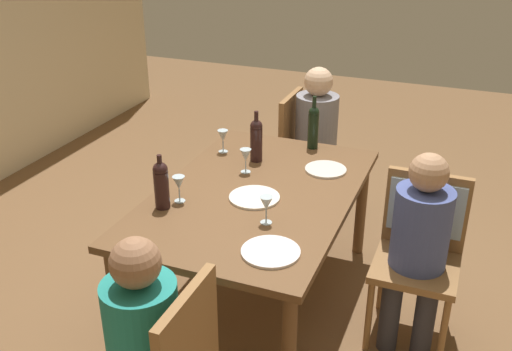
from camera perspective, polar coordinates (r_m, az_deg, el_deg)
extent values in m
plane|color=brown|center=(3.68, 0.00, -11.81)|extent=(10.00, 10.00, 0.00)
cube|color=brown|center=(3.29, 0.00, -1.88)|extent=(1.65, 1.06, 0.04)
cylinder|color=brown|center=(4.00, 10.18, -3.03)|extent=(0.07, 0.07, 0.69)
cylinder|color=brown|center=(3.13, -13.35, -12.33)|extent=(0.07, 0.07, 0.69)
cylinder|color=brown|center=(4.24, -2.02, -0.88)|extent=(0.07, 0.07, 0.69)
cylinder|color=olive|center=(4.66, 8.53, -0.33)|extent=(0.04, 0.04, 0.44)
cylinder|color=olive|center=(4.33, 7.31, -2.37)|extent=(0.04, 0.04, 0.44)
cylinder|color=olive|center=(4.75, 4.08, 0.40)|extent=(0.04, 0.04, 0.44)
cylinder|color=olive|center=(4.42, 2.56, -1.54)|extent=(0.04, 0.04, 0.44)
cube|color=olive|center=(4.44, 5.75, 1.86)|extent=(0.44, 0.44, 0.04)
cube|color=olive|center=(4.40, 3.38, 5.11)|extent=(0.44, 0.04, 0.44)
cylinder|color=olive|center=(3.23, 17.72, -14.44)|extent=(0.04, 0.04, 0.44)
cylinder|color=olive|center=(3.25, 10.91, -13.25)|extent=(0.04, 0.04, 0.44)
cylinder|color=olive|center=(3.54, 18.32, -10.65)|extent=(0.04, 0.04, 0.44)
cylinder|color=olive|center=(3.55, 12.18, -9.60)|extent=(0.04, 0.04, 0.44)
cube|color=olive|center=(3.25, 15.26, -8.54)|extent=(0.44, 0.44, 0.04)
cube|color=olive|center=(3.30, 16.21, -3.23)|extent=(0.04, 0.44, 0.44)
cube|color=#ADC6D6|center=(3.29, 16.25, -2.89)|extent=(0.07, 0.40, 0.31)
cube|color=olive|center=(2.33, -6.64, -15.82)|extent=(0.44, 0.04, 0.44)
cylinder|color=#33333D|center=(4.58, 7.70, -0.62)|extent=(0.11, 0.11, 0.46)
cylinder|color=#33333D|center=(4.42, 7.09, -1.61)|extent=(0.11, 0.11, 0.46)
cylinder|color=gray|center=(4.35, 5.89, 4.74)|extent=(0.31, 0.31, 0.48)
sphere|color=beige|center=(4.24, 6.10, 9.07)|extent=(0.21, 0.21, 0.21)
cylinder|color=#33333D|center=(3.27, 16.02, -13.45)|extent=(0.11, 0.11, 0.46)
cylinder|color=#33333D|center=(3.27, 12.89, -12.90)|extent=(0.11, 0.11, 0.46)
cylinder|color=#475699|center=(3.13, 15.73, -5.10)|extent=(0.30, 0.30, 0.45)
sphere|color=tan|center=(2.98, 16.46, 0.28)|extent=(0.20, 0.20, 0.20)
cylinder|color=teal|center=(2.42, -10.96, -14.73)|extent=(0.30, 0.30, 0.45)
sphere|color=#996B4C|center=(2.22, -11.65, -8.31)|extent=(0.20, 0.20, 0.20)
cylinder|color=black|center=(3.84, 5.57, 4.32)|extent=(0.07, 0.07, 0.23)
sphere|color=black|center=(3.79, 5.65, 6.14)|extent=(0.07, 0.07, 0.07)
cylinder|color=black|center=(3.77, 5.69, 6.96)|extent=(0.03, 0.03, 0.10)
cylinder|color=black|center=(3.11, -9.15, -1.38)|extent=(0.08, 0.08, 0.21)
sphere|color=black|center=(3.06, -9.30, 0.59)|extent=(0.08, 0.08, 0.08)
cylinder|color=black|center=(3.04, -9.36, 1.36)|extent=(0.03, 0.03, 0.07)
cylinder|color=black|center=(3.63, 0.03, 3.04)|extent=(0.08, 0.08, 0.22)
sphere|color=black|center=(3.58, 0.03, 4.84)|extent=(0.08, 0.08, 0.08)
cylinder|color=black|center=(3.57, 0.03, 5.62)|extent=(0.03, 0.03, 0.08)
cylinder|color=silver|center=(2.98, 0.99, -4.58)|extent=(0.06, 0.06, 0.00)
cylinder|color=silver|center=(2.96, 1.00, -3.96)|extent=(0.01, 0.01, 0.07)
cone|color=silver|center=(2.93, 1.01, -2.73)|extent=(0.07, 0.07, 0.07)
cylinder|color=silver|center=(3.80, -3.21, 2.34)|extent=(0.06, 0.06, 0.00)
cylinder|color=silver|center=(3.79, -3.22, 2.86)|extent=(0.01, 0.01, 0.07)
cone|color=silver|center=(3.76, -3.25, 3.88)|extent=(0.07, 0.07, 0.07)
cylinder|color=silver|center=(3.52, -1.00, 0.36)|extent=(0.06, 0.06, 0.00)
cylinder|color=silver|center=(3.50, -1.01, 0.91)|extent=(0.01, 0.01, 0.07)
cone|color=silver|center=(3.47, -1.02, 2.00)|extent=(0.07, 0.07, 0.07)
cylinder|color=silver|center=(3.21, -7.41, -2.47)|extent=(0.06, 0.06, 0.00)
cylinder|color=silver|center=(3.19, -7.44, -1.88)|extent=(0.01, 0.01, 0.07)
cone|color=silver|center=(3.16, -7.52, -0.71)|extent=(0.07, 0.07, 0.07)
cylinder|color=white|center=(3.21, -0.16, -2.14)|extent=(0.28, 0.28, 0.01)
cylinder|color=white|center=(2.74, 1.43, -7.42)|extent=(0.28, 0.28, 0.01)
cylinder|color=silver|center=(3.56, 6.79, 0.58)|extent=(0.25, 0.25, 0.01)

